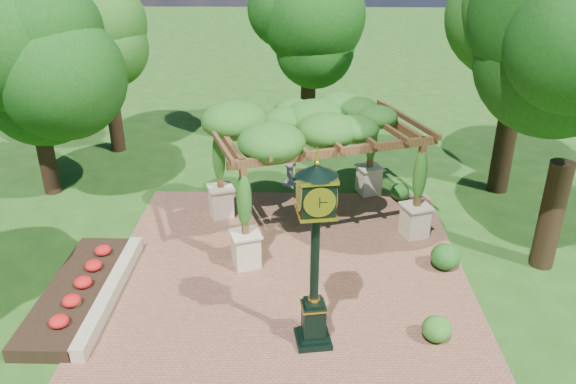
{
  "coord_description": "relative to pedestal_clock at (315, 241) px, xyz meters",
  "views": [
    {
      "loc": [
        0.34,
        -11.57,
        8.86
      ],
      "look_at": [
        0.0,
        2.5,
        2.2
      ],
      "focal_mm": 35.0,
      "sensor_mm": 36.0,
      "label": 1
    }
  ],
  "objects": [
    {
      "name": "shrub_front",
      "position": [
        2.89,
        0.12,
        -2.4
      ],
      "size": [
        0.84,
        0.84,
        0.62
      ],
      "primitive_type": "ellipsoid",
      "rotation": [
        0.0,
        0.0,
        -0.25
      ],
      "color": "#2B631C",
      "rests_on": "brick_plaza"
    },
    {
      "name": "tree_west_far",
      "position": [
        -8.31,
        12.39,
        1.91
      ],
      "size": [
        3.47,
        3.47,
        6.81
      ],
      "color": "black",
      "rests_on": "ground"
    },
    {
      "name": "shrub_back",
      "position": [
        3.21,
        7.67,
        -2.41
      ],
      "size": [
        0.86,
        0.86,
        0.59
      ],
      "primitive_type": "ellipsoid",
      "rotation": [
        0.0,
        0.0,
        0.38
      ],
      "color": "#225D1A",
      "rests_on": "brick_plaza"
    },
    {
      "name": "brick_plaza",
      "position": [
        -0.67,
        2.13,
        -2.73
      ],
      "size": [
        10.0,
        12.0,
        0.04
      ],
      "primitive_type": "cube",
      "color": "brown",
      "rests_on": "ground"
    },
    {
      "name": "ground",
      "position": [
        -0.67,
        1.13,
        -2.75
      ],
      "size": [
        120.0,
        120.0,
        0.0
      ],
      "primitive_type": "plane",
      "color": "#1E4714",
      "rests_on": "ground"
    },
    {
      "name": "border_wall",
      "position": [
        -5.27,
        1.63,
        -2.55
      ],
      "size": [
        0.35,
        5.0,
        0.4
      ],
      "primitive_type": "cube",
      "color": "#C6B793",
      "rests_on": "ground"
    },
    {
      "name": "pergola",
      "position": [
        0.14,
        5.73,
        0.52
      ],
      "size": [
        7.29,
        5.85,
        3.98
      ],
      "rotation": [
        0.0,
        0.0,
        0.35
      ],
      "color": "beige",
      "rests_on": "brick_plaza"
    },
    {
      "name": "flower_bed",
      "position": [
        -6.17,
        1.63,
        -2.57
      ],
      "size": [
        1.5,
        5.0,
        0.36
      ],
      "primitive_type": "cube",
      "color": "red",
      "rests_on": "ground"
    },
    {
      "name": "tree_north",
      "position": [
        -0.03,
        14.21,
        2.45
      ],
      "size": [
        4.21,
        4.21,
        7.58
      ],
      "color": "#301F13",
      "rests_on": "ground"
    },
    {
      "name": "tree_west_near",
      "position": [
        -9.46,
        8.07,
        1.95
      ],
      "size": [
        3.99,
        3.99,
        6.85
      ],
      "color": "#331E14",
      "rests_on": "ground"
    },
    {
      "name": "sundial",
      "position": [
        -0.73,
        8.9,
        -2.38
      ],
      "size": [
        0.62,
        0.62,
        0.85
      ],
      "rotation": [
        0.0,
        0.0,
        -0.39
      ],
      "color": "#999891",
      "rests_on": "ground"
    },
    {
      "name": "pedestal_clock",
      "position": [
        0.0,
        0.0,
        0.0
      ],
      "size": [
        1.04,
        1.04,
        4.6
      ],
      "rotation": [
        0.0,
        0.0,
        0.16
      ],
      "color": "black",
      "rests_on": "brick_plaza"
    },
    {
      "name": "shrub_mid",
      "position": [
        3.8,
        3.23,
        -2.34
      ],
      "size": [
        0.96,
        0.96,
        0.74
      ],
      "primitive_type": "ellipsoid",
      "rotation": [
        0.0,
        0.0,
        0.18
      ],
      "color": "#1C5317",
      "rests_on": "brick_plaza"
    }
  ]
}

